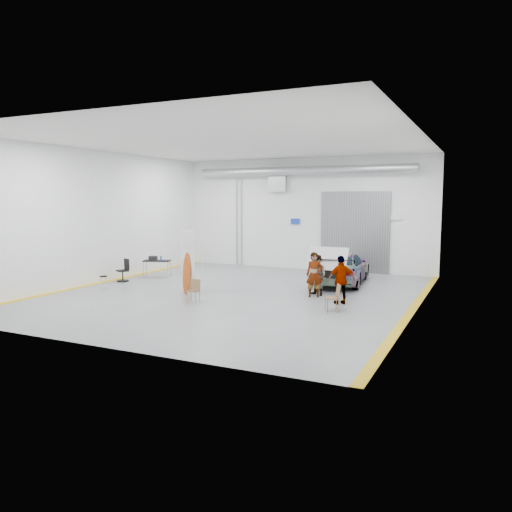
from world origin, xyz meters
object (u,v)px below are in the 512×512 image
at_px(surfboard_display, 188,267).
at_px(office_chair, 124,272).
at_px(folding_chair_far, 332,303).
at_px(person_a, 314,275).
at_px(shop_stool, 104,283).
at_px(person_c, 341,280).
at_px(work_table, 156,260).
at_px(person_b, 318,275).
at_px(sedan_car, 342,268).
at_px(folding_chair_near, 193,295).

relative_size(surfboard_display, office_chair, 2.68).
distance_m(folding_chair_far, office_chair, 10.79).
xyz_separation_m(person_a, shop_stool, (-8.41, -2.44, -0.57)).
bearing_deg(person_c, person_a, -68.94).
distance_m(work_table, office_chair, 1.86).
height_order(person_b, work_table, person_b).
bearing_deg(work_table, person_a, -9.99).
bearing_deg(folding_chair_far, work_table, -138.83).
height_order(person_a, surfboard_display, surfboard_display).
xyz_separation_m(person_c, office_chair, (-10.53, 0.67, -0.44)).
xyz_separation_m(sedan_car, folding_chair_far, (1.24, -5.74, -0.42)).
relative_size(folding_chair_far, shop_stool, 1.51).
distance_m(person_b, shop_stool, 8.89).
bearing_deg(folding_chair_far, folding_chair_near, -111.23).
bearing_deg(person_c, office_chair, -38.90).
height_order(folding_chair_far, work_table, work_table).
bearing_deg(folding_chair_near, office_chair, 147.46).
bearing_deg(person_a, surfboard_display, 177.97).
height_order(surfboard_display, folding_chair_far, surfboard_display).
xyz_separation_m(person_b, shop_stool, (-8.43, -2.77, -0.50)).
distance_m(person_c, folding_chair_far, 1.47).
bearing_deg(person_c, person_b, -78.24).
height_order(person_c, work_table, person_c).
xyz_separation_m(person_a, person_b, (0.02, 0.33, -0.07)).
xyz_separation_m(sedan_car, person_a, (-0.14, -3.53, 0.16)).
xyz_separation_m(surfboard_display, shop_stool, (-3.68, -0.80, -0.80)).
height_order(person_a, folding_chair_near, person_a).
distance_m(folding_chair_near, folding_chair_far, 5.16).
xyz_separation_m(folding_chair_near, shop_stool, (-4.67, 0.41, 0.05)).
distance_m(folding_chair_near, office_chair, 6.10).
xyz_separation_m(person_b, person_c, (1.29, -1.20, 0.08)).
xyz_separation_m(folding_chair_far, work_table, (-10.04, 3.74, 0.53)).
bearing_deg(person_b, surfboard_display, -133.00).
bearing_deg(office_chair, person_c, 19.92).
bearing_deg(sedan_car, work_table, 6.55).
bearing_deg(folding_chair_far, shop_stool, -117.05).
height_order(folding_chair_near, office_chair, office_chair).
relative_size(person_b, surfboard_display, 0.59).
height_order(person_b, person_c, person_c).
distance_m(surfboard_display, office_chair, 4.77).
distance_m(sedan_car, office_chair, 10.08).
xyz_separation_m(person_a, work_table, (-8.66, 1.52, -0.06)).
relative_size(sedan_car, office_chair, 4.83).
distance_m(folding_chair_far, work_table, 10.72).
bearing_deg(shop_stool, work_table, 93.60).
distance_m(person_a, folding_chair_near, 4.74).
bearing_deg(person_c, folding_chair_far, 57.73).
bearing_deg(person_c, surfboard_display, -27.94).
xyz_separation_m(folding_chair_far, shop_stool, (-9.79, -0.23, 0.02)).
bearing_deg(work_table, shop_stool, -86.40).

